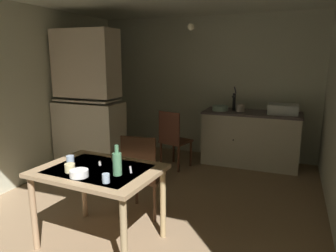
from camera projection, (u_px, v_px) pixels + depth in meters
The scene contains 21 objects.
ground_plane at pixel (160, 197), 3.96m from camera, with size 5.07×5.07×0.00m, color #8C7052.
wall_back at pixel (205, 87), 5.59m from camera, with size 3.95×0.10×2.41m, color beige.
wall_left at pixel (30, 95), 4.41m from camera, with size 0.10×4.17×2.41m, color beige.
hutch_cabinet at pixel (88, 107), 4.74m from camera, with size 1.02×0.50×2.12m.
counter_cabinet at pixel (250, 138), 5.11m from camera, with size 1.52×0.64×0.87m.
sink_basin at pixel (283, 109), 4.83m from camera, with size 0.44×0.34×0.15m.
hand_pump at pixel (234, 100), 5.12m from camera, with size 0.05×0.27×0.39m.
mixing_bowl_counter at pixel (220, 108), 5.14m from camera, with size 0.25×0.25×0.08m, color #ADD1C1.
stoneware_crock at pixel (240, 108), 5.05m from camera, with size 0.14×0.14×0.12m, color beige.
dining_table at pixel (99, 179), 2.86m from camera, with size 1.13×0.87×0.74m.
chair_far_side at pixel (142, 174), 3.42m from camera, with size 0.44×0.44×0.93m.
chair_by_counter at pixel (173, 139), 4.90m from camera, with size 0.49×0.49×0.92m.
serving_bowl_wide at pixel (79, 173), 2.65m from camera, with size 0.16×0.16×0.06m, color white.
teacup_cream at pixel (115, 157), 3.03m from camera, with size 0.07×0.07×0.08m, color beige.
mug_tall at pixel (106, 178), 2.52m from camera, with size 0.06×0.06×0.07m, color #9EB2C6.
mug_dark at pixel (70, 168), 2.75m from camera, with size 0.09×0.09×0.08m, color beige.
teacup_mint at pixel (70, 160), 2.95m from camera, with size 0.07×0.07×0.08m, color #9EB2C6.
glass_bottle at pixel (117, 163), 2.67m from camera, with size 0.08×0.08×0.26m.
table_knife at pixel (131, 169), 2.81m from camera, with size 0.17×0.02×0.01m, color silver.
teaspoon_near_bowl at pixel (100, 163), 2.98m from camera, with size 0.13×0.02×0.01m, color beige.
pendant_bulb at pixel (191, 27), 3.65m from camera, with size 0.08×0.08×0.08m, color #F9EFCC.
Camera 1 is at (1.45, -3.37, 1.73)m, focal length 33.70 mm.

